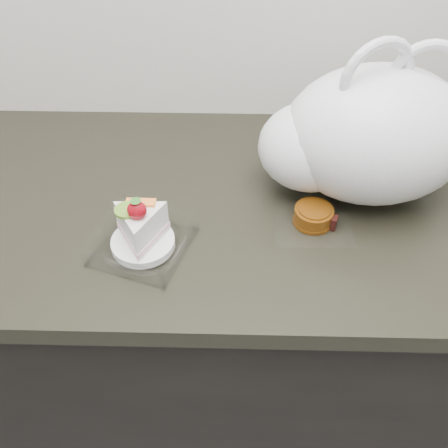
{
  "coord_description": "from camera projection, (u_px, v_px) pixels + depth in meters",
  "views": [
    {
      "loc": [
        0.01,
        0.94,
        1.55
      ],
      "look_at": [
        -0.01,
        1.57,
        0.94
      ],
      "focal_mm": 40.0,
      "sensor_mm": 36.0,
      "label": 1
    }
  ],
  "objects": [
    {
      "name": "mooncake_wrap",
      "position": [
        314.0,
        217.0,
        0.93
      ],
      "size": [
        0.15,
        0.14,
        0.03
      ],
      "rotation": [
        0.0,
        0.0,
        0.17
      ],
      "color": "white",
      "rests_on": "counter"
    },
    {
      "name": "plastic_bag",
      "position": [
        362.0,
        136.0,
        0.92
      ],
      "size": [
        0.43,
        0.33,
        0.32
      ],
      "rotation": [
        0.0,
        0.0,
        0.2
      ],
      "color": "white",
      "rests_on": "counter"
    },
    {
      "name": "counter",
      "position": [
        227.0,
        327.0,
        1.3
      ],
      "size": [
        2.04,
        0.64,
        0.9
      ],
      "color": "black",
      "rests_on": "ground"
    },
    {
      "name": "cake_tray",
      "position": [
        142.0,
        235.0,
        0.87
      ],
      "size": [
        0.19,
        0.19,
        0.12
      ],
      "rotation": [
        0.0,
        0.0,
        -0.33
      ],
      "color": "white",
      "rests_on": "counter"
    }
  ]
}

